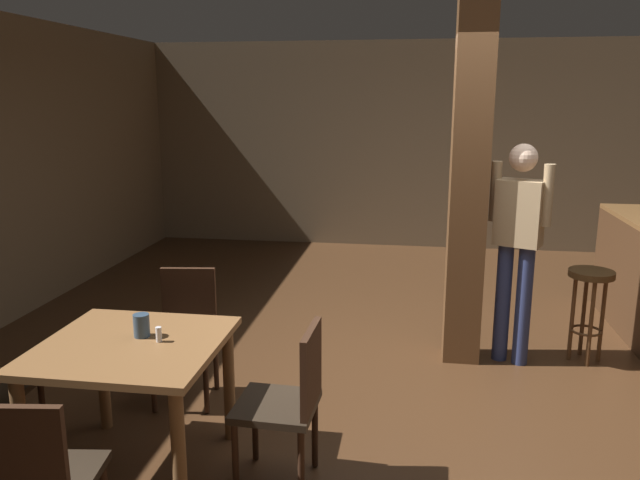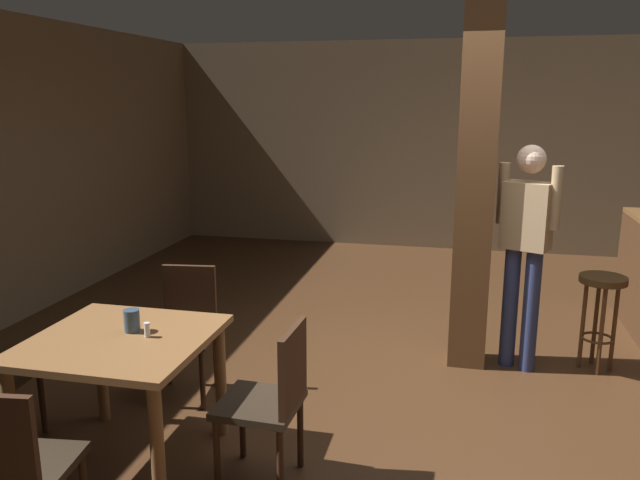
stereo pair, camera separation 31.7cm
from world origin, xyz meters
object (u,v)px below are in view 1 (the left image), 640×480
(salt_shaker, at_px, (159,334))
(bar_stool_near, at_px, (590,294))
(napkin_cup, at_px, (142,325))
(chair_north, at_px, (186,328))
(chair_east, at_px, (290,397))
(standing_person, at_px, (518,238))
(chair_south, at_px, (37,479))
(dining_table, at_px, (132,364))

(salt_shaker, height_order, bar_stool_near, salt_shaker)
(napkin_cup, xyz_separation_m, salt_shaker, (0.12, -0.06, -0.02))
(chair_north, bearing_deg, salt_shaker, -77.89)
(chair_east, relative_size, standing_person, 0.52)
(chair_east, xyz_separation_m, bar_stool_near, (1.99, 1.95, 0.05))
(chair_north, relative_size, salt_shaker, 10.70)
(bar_stool_near, bearing_deg, salt_shaker, -144.60)
(napkin_cup, distance_m, bar_stool_near, 3.41)
(chair_south, distance_m, standing_person, 3.59)
(salt_shaker, bearing_deg, chair_east, -2.05)
(chair_south, height_order, bar_stool_near, chair_south)
(chair_east, relative_size, chair_north, 1.00)
(dining_table, xyz_separation_m, chair_north, (-0.04, 0.90, -0.13))
(chair_south, bearing_deg, standing_person, 49.82)
(standing_person, bearing_deg, chair_east, -127.15)
(chair_north, xyz_separation_m, bar_stool_near, (2.90, 1.06, 0.05))
(chair_south, bearing_deg, dining_table, 88.33)
(dining_table, distance_m, chair_north, 0.91)
(chair_east, bearing_deg, dining_table, -179.63)
(dining_table, xyz_separation_m, chair_south, (-0.03, -0.86, -0.13))
(napkin_cup, distance_m, salt_shaker, 0.14)
(standing_person, bearing_deg, chair_south, -130.18)
(bar_stool_near, bearing_deg, chair_south, -135.63)
(dining_table, distance_m, napkin_cup, 0.21)
(salt_shaker, bearing_deg, chair_north, 102.11)
(dining_table, xyz_separation_m, chair_east, (0.87, 0.01, -0.13))
(chair_north, bearing_deg, chair_east, -44.55)
(chair_south, height_order, standing_person, standing_person)
(dining_table, height_order, chair_north, chair_north)
(salt_shaker, bearing_deg, dining_table, -167.93)
(chair_north, xyz_separation_m, salt_shaker, (0.19, -0.87, 0.30))
(chair_north, bearing_deg, napkin_cup, -85.53)
(standing_person, bearing_deg, napkin_cup, -141.83)
(chair_north, distance_m, bar_stool_near, 3.09)
(chair_south, height_order, napkin_cup, chair_south)
(napkin_cup, xyz_separation_m, standing_person, (2.25, 1.77, 0.17))
(bar_stool_near, bearing_deg, dining_table, -145.58)
(chair_south, relative_size, bar_stool_near, 1.20)
(chair_south, bearing_deg, chair_east, 44.16)
(dining_table, bearing_deg, bar_stool_near, 34.42)
(dining_table, height_order, chair_east, chair_east)
(dining_table, relative_size, salt_shaker, 11.52)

